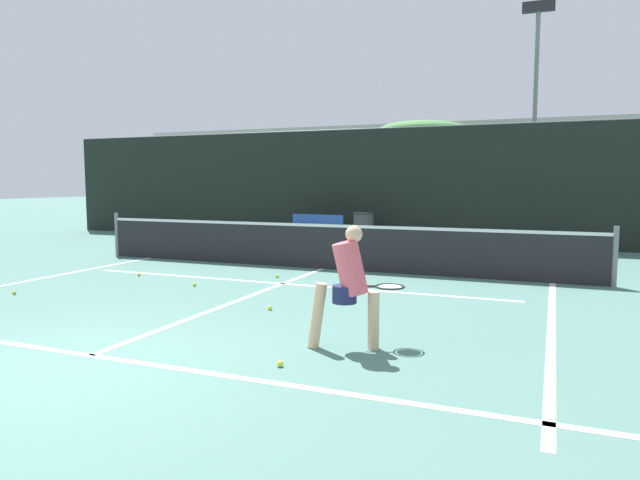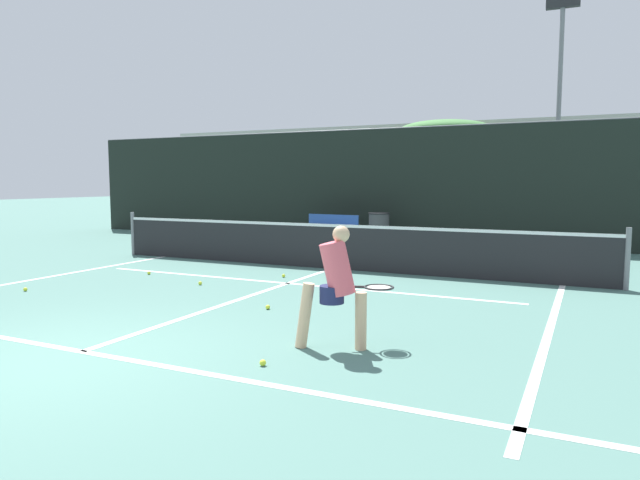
{
  "view_description": "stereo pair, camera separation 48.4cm",
  "coord_description": "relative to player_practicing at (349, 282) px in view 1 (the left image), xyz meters",
  "views": [
    {
      "loc": [
        4.48,
        -4.11,
        1.84
      ],
      "look_at": [
        1.19,
        3.88,
        0.95
      ],
      "focal_mm": 32.0,
      "sensor_mm": 36.0,
      "label": 1
    },
    {
      "loc": [
        4.92,
        -3.91,
        1.84
      ],
      "look_at": [
        1.19,
        3.88,
        0.95
      ],
      "focal_mm": 32.0,
      "sensor_mm": 36.0,
      "label": 2
    }
  ],
  "objects": [
    {
      "name": "court_sideline_left",
      "position": [
        -6.94,
        1.96,
        -0.73
      ],
      "size": [
        0.1,
        7.54,
        0.01
      ],
      "primitive_type": "cube",
      "color": "white",
      "rests_on": "ground"
    },
    {
      "name": "net",
      "position": [
        -2.43,
        5.23,
        -0.23
      ],
      "size": [
        11.09,
        0.09,
        1.07
      ],
      "color": "slate",
      "rests_on": "ground"
    },
    {
      "name": "floodlight_mast",
      "position": [
        1.27,
        16.41,
        4.49
      ],
      "size": [
        1.1,
        0.24,
        8.18
      ],
      "color": "slate",
      "rests_on": "ground"
    },
    {
      "name": "trash_bin",
      "position": [
        -3.05,
        9.91,
        -0.26
      ],
      "size": [
        0.62,
        0.62,
        0.95
      ],
      "color": "#3F3F42",
      "rests_on": "ground"
    },
    {
      "name": "tennis_ball_scattered_0",
      "position": [
        -1.68,
        1.34,
        -0.7
      ],
      "size": [
        0.07,
        0.07,
        0.07
      ],
      "primitive_type": "sphere",
      "color": "#D1E033",
      "rests_on": "ground"
    },
    {
      "name": "tennis_ball_scattered_2",
      "position": [
        -3.77,
        2.5,
        -0.7
      ],
      "size": [
        0.07,
        0.07,
        0.07
      ],
      "primitive_type": "sphere",
      "color": "#D1E033",
      "rests_on": "ground"
    },
    {
      "name": "court_service_line",
      "position": [
        -2.43,
        3.31,
        -0.73
      ],
      "size": [
        8.25,
        0.1,
        0.01
      ],
      "primitive_type": "cube",
      "color": "white",
      "rests_on": "ground"
    },
    {
      "name": "player_practicing",
      "position": [
        0.0,
        0.0,
        0.0
      ],
      "size": [
        1.04,
        0.78,
        1.37
      ],
      "rotation": [
        0.0,
        0.0,
        0.33
      ],
      "color": "#DBAD84",
      "rests_on": "ground"
    },
    {
      "name": "court_sideline_right",
      "position": [
        2.08,
        1.96,
        -0.73
      ],
      "size": [
        0.1,
        7.54,
        0.01
      ],
      "primitive_type": "cube",
      "color": "white",
      "rests_on": "ground"
    },
    {
      "name": "court_center_mark",
      "position": [
        -2.43,
        1.96,
        -0.73
      ],
      "size": [
        0.1,
        6.54,
        0.01
      ],
      "primitive_type": "cube",
      "color": "white",
      "rests_on": "ground"
    },
    {
      "name": "building_far",
      "position": [
        -2.43,
        23.7,
        1.64
      ],
      "size": [
        36.0,
        2.4,
        4.75
      ],
      "primitive_type": "cube",
      "color": "#B2ADA3",
      "rests_on": "ground"
    },
    {
      "name": "tree_west",
      "position": [
        -3.69,
        20.54,
        3.38
      ],
      "size": [
        4.19,
        4.19,
        4.61
      ],
      "color": "brown",
      "rests_on": "ground"
    },
    {
      "name": "tennis_ball_scattered_4",
      "position": [
        -0.42,
        -0.87,
        -0.7
      ],
      "size": [
        0.07,
        0.07,
        0.07
      ],
      "primitive_type": "sphere",
      "color": "#D1E033",
      "rests_on": "ground"
    },
    {
      "name": "ground_plane",
      "position": [
        -2.43,
        -1.71,
        -0.74
      ],
      "size": [
        100.0,
        100.0,
        0.0
      ],
      "primitive_type": "plane",
      "color": "#4C756B"
    },
    {
      "name": "tennis_ball_scattered_3",
      "position": [
        -5.4,
        2.99,
        -0.7
      ],
      "size": [
        0.07,
        0.07,
        0.07
      ],
      "primitive_type": "sphere",
      "color": "#D1E033",
      "rests_on": "ground"
    },
    {
      "name": "parked_car",
      "position": [
        -7.28,
        13.23,
        -0.18
      ],
      "size": [
        1.89,
        4.48,
        1.31
      ],
      "color": "#B7B7BC",
      "rests_on": "ground"
    },
    {
      "name": "court_baseline_near",
      "position": [
        -2.43,
        -1.31,
        -0.73
      ],
      "size": [
        11.0,
        0.1,
        0.01
      ],
      "primitive_type": "cube",
      "color": "white",
      "rests_on": "ground"
    },
    {
      "name": "fence_back",
      "position": [
        -2.43,
        10.88,
        0.98
      ],
      "size": [
        24.0,
        0.06,
        3.45
      ],
      "color": "black",
      "rests_on": "ground"
    },
    {
      "name": "tennis_ball_scattered_1",
      "position": [
        -2.82,
        3.85,
        -0.7
      ],
      "size": [
        0.07,
        0.07,
        0.07
      ],
      "primitive_type": "sphere",
      "color": "#D1E033",
      "rests_on": "ground"
    },
    {
      "name": "courtside_bench",
      "position": [
        -4.49,
        9.76,
        -0.27
      ],
      "size": [
        1.72,
        0.53,
        0.86
      ],
      "rotation": [
        0.0,
        0.0,
        -0.09
      ],
      "color": "#2D519E",
      "rests_on": "ground"
    },
    {
      "name": "tennis_ball_scattered_5",
      "position": [
        -6.06,
        0.75,
        -0.7
      ],
      "size": [
        0.07,
        0.07,
        0.07
      ],
      "primitive_type": "sphere",
      "color": "#D1E033",
      "rests_on": "ground"
    }
  ]
}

